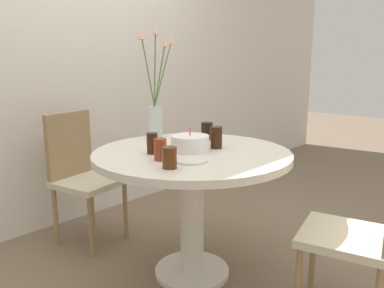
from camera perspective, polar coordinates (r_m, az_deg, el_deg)
ground_plane at (r=2.42m, az=0.00°, el=-19.04°), size 16.00×16.00×0.00m
wall_back at (r=3.11m, az=-18.09°, el=12.43°), size 8.00×0.05×2.60m
dining_table at (r=2.16m, az=0.00°, el=-5.05°), size 1.12×1.12×0.77m
chair_right_flank at (r=2.76m, az=-16.61°, el=-3.73°), size 0.48×0.48×0.92m
chair_left_flank at (r=1.94m, az=24.80°, el=-11.04°), size 0.48×0.48×0.92m
birthday_cake at (r=2.11m, az=-0.30°, el=0.12°), size 0.22×0.22×0.13m
flower_vase at (r=2.49m, az=-5.59°, el=5.67°), size 0.26×0.21×0.71m
side_plate at (r=1.89m, az=-0.16°, el=-2.52°), size 0.17×0.17×0.01m
drink_glass_0 at (r=2.06m, az=-6.08°, el=0.11°), size 0.06×0.06×0.12m
drink_glass_1 at (r=2.19m, az=3.73°, el=1.00°), size 0.07×0.07×0.13m
drink_glass_2 at (r=1.92m, az=-4.86°, el=-0.83°), size 0.07×0.07×0.11m
drink_glass_3 at (r=2.45m, az=2.29°, el=2.03°), size 0.08×0.08×0.11m
drink_glass_4 at (r=1.76m, az=-3.44°, el=-2.08°), size 0.07×0.07×0.10m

